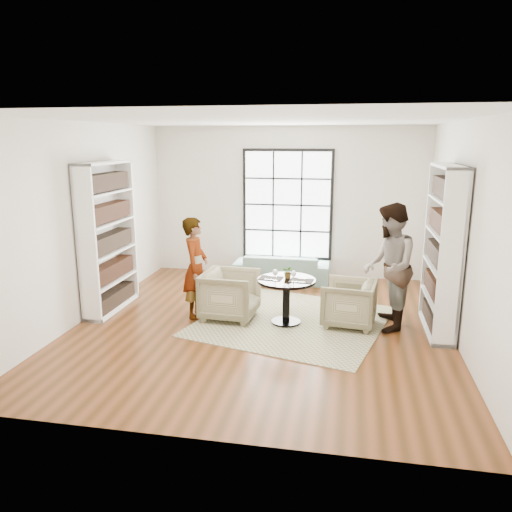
% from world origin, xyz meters
% --- Properties ---
extents(ground, '(6.00, 6.00, 0.00)m').
position_xyz_m(ground, '(0.00, 0.00, 0.00)').
color(ground, brown).
extents(room_shell, '(6.00, 6.01, 6.00)m').
position_xyz_m(room_shell, '(0.00, 0.54, 1.26)').
color(room_shell, silver).
rests_on(room_shell, ground).
extents(rug, '(3.24, 3.24, 0.01)m').
position_xyz_m(rug, '(0.44, 0.26, 0.01)').
color(rug, tan).
rests_on(rug, ground).
extents(pedestal_table, '(0.87, 0.87, 0.70)m').
position_xyz_m(pedestal_table, '(0.35, 0.15, 0.51)').
color(pedestal_table, black).
rests_on(pedestal_table, ground).
extents(sofa, '(1.87, 0.76, 0.54)m').
position_xyz_m(sofa, '(-0.03, 2.45, 0.27)').
color(sofa, '#739A95').
rests_on(sofa, ground).
extents(armchair_left, '(0.87, 0.85, 0.76)m').
position_xyz_m(armchair_left, '(-0.53, 0.23, 0.38)').
color(armchair_left, tan).
rests_on(armchair_left, ground).
extents(armchair_right, '(0.86, 0.84, 0.70)m').
position_xyz_m(armchair_right, '(1.28, 0.25, 0.35)').
color(armchair_right, '#BEAF87').
rests_on(armchair_right, ground).
extents(person_left, '(0.41, 0.60, 1.58)m').
position_xyz_m(person_left, '(-1.08, 0.23, 0.79)').
color(person_left, gray).
rests_on(person_left, ground).
extents(person_right, '(0.71, 0.91, 1.86)m').
position_xyz_m(person_right, '(1.83, 0.25, 0.93)').
color(person_right, gray).
rests_on(person_right, ground).
extents(placemat_left, '(0.36, 0.29, 0.01)m').
position_xyz_m(placemat_left, '(0.11, 0.15, 0.70)').
color(placemat_left, '#282523').
rests_on(placemat_left, pedestal_table).
extents(placemat_right, '(0.36, 0.29, 0.01)m').
position_xyz_m(placemat_right, '(0.58, 0.10, 0.70)').
color(placemat_right, '#282523').
rests_on(placemat_right, pedestal_table).
extents(cutlery_left, '(0.16, 0.23, 0.01)m').
position_xyz_m(cutlery_left, '(0.11, 0.15, 0.71)').
color(cutlery_left, silver).
rests_on(cutlery_left, placemat_left).
extents(cutlery_right, '(0.16, 0.23, 0.01)m').
position_xyz_m(cutlery_right, '(0.58, 0.10, 0.71)').
color(cutlery_right, silver).
rests_on(cutlery_right, placemat_right).
extents(wine_glass_left, '(0.08, 0.08, 0.18)m').
position_xyz_m(wine_glass_left, '(0.20, 0.03, 0.83)').
color(wine_glass_left, silver).
rests_on(wine_glass_left, pedestal_table).
extents(wine_glass_right, '(0.08, 0.08, 0.17)m').
position_xyz_m(wine_glass_right, '(0.47, 0.02, 0.82)').
color(wine_glass_right, silver).
rests_on(wine_glass_right, pedestal_table).
extents(flower_centerpiece, '(0.21, 0.20, 0.19)m').
position_xyz_m(flower_centerpiece, '(0.37, 0.22, 0.79)').
color(flower_centerpiece, gray).
rests_on(flower_centerpiece, pedestal_table).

